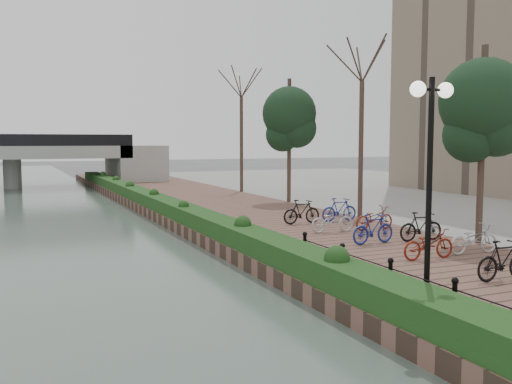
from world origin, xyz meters
TOP-DOWN VIEW (x-y plane):
  - promenade at (4.00, 17.50)m, footprint 8.00×75.00m
  - hedge at (0.60, 20.00)m, footprint 1.10×56.00m
  - chain_fence at (1.40, 2.00)m, footprint 0.10×14.10m
  - lamppost at (1.50, 3.92)m, footprint 1.02×0.32m
  - bicycle_parking at (5.50, 8.70)m, footprint 2.40×14.69m
  - street_trees at (8.00, 12.68)m, footprint 3.20×37.12m

SIDE VIEW (x-z plane):
  - promenade at x=4.00m, z-range 0.00..0.50m
  - hedge at x=0.60m, z-range 0.50..1.10m
  - chain_fence at x=1.40m, z-range 0.50..1.20m
  - bicycle_parking at x=5.50m, z-range 0.47..1.47m
  - street_trees at x=8.00m, z-range 0.29..7.09m
  - lamppost at x=1.50m, z-range 1.55..6.22m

